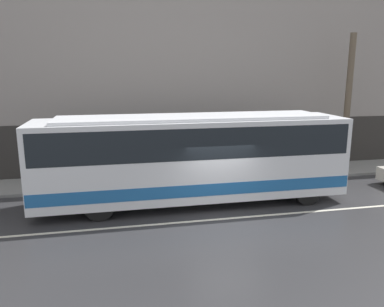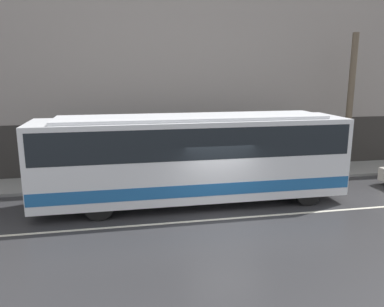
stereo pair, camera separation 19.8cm
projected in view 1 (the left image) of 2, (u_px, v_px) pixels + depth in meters
The scene contains 6 objects.
ground_plane at pixel (225, 219), 13.19m from camera, with size 60.00×60.00×0.00m, color #2D2D30.
sidewalk at pixel (193, 177), 18.20m from camera, with size 60.00×2.51×0.13m.
building_facade at pixel (188, 71), 18.45m from camera, with size 60.00×0.35×10.60m.
lane_stripe at pixel (225, 219), 13.19m from camera, with size 54.00×0.14×0.01m.
transit_bus at pixel (193, 155), 14.44m from camera, with size 11.89×2.59×3.45m.
utility_pole_near at pixel (348, 104), 18.64m from camera, with size 0.31×0.31×6.79m.
Camera 1 is at (-3.67, -11.89, 5.07)m, focal length 35.00 mm.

